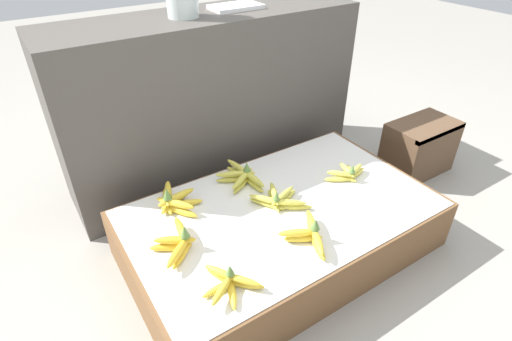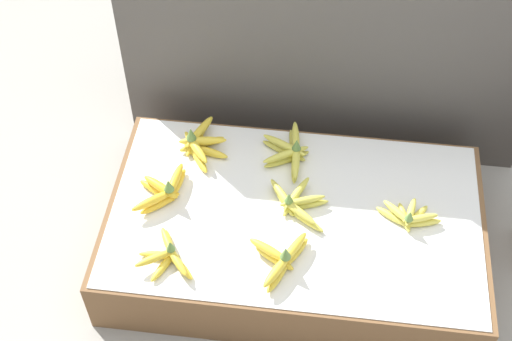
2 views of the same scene
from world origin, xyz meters
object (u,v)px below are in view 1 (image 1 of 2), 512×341
Objects in this scene: banana_bunch_front_left at (229,282)px; banana_bunch_front_midleft at (310,234)px; banana_bunch_middle_midleft at (278,200)px; foam_tray_white at (236,7)px; banana_bunch_middle_midright at (348,173)px; wooden_crate at (419,147)px; banana_bunch_back_left at (174,201)px; banana_bunch_back_midleft at (243,176)px; banana_bunch_middle_left at (179,242)px.

banana_bunch_front_midleft reaches higher than banana_bunch_front_left.
foam_tray_white is at bearing 72.00° from banana_bunch_middle_midleft.
banana_bunch_middle_midleft is at bearing 178.26° from banana_bunch_middle_midright.
foam_tray_white is (-0.75, 0.59, 0.68)m from wooden_crate.
banana_bunch_front_midleft is at bearing -53.05° from banana_bunch_back_left.
banana_bunch_middle_midright is (0.73, 0.24, -0.00)m from banana_bunch_front_left.
banana_bunch_front_midleft reaches higher than banana_bunch_back_midleft.
banana_bunch_middle_left is (-1.39, -0.08, 0.11)m from wooden_crate.
foam_tray_white is (0.25, 0.45, 0.58)m from banana_bunch_back_midleft.
banana_bunch_front_midleft reaches higher than wooden_crate.
banana_bunch_back_left is at bearing 126.95° from banana_bunch_front_midleft.
banana_bunch_middle_midright is 0.87× the size of banana_bunch_back_left.
banana_bunch_back_left is 0.95× the size of banana_bunch_back_midleft.
wooden_crate is 1.40m from banana_bunch_middle_left.
foam_tray_white reaches higher than banana_bunch_front_left.
foam_tray_white reaches higher than banana_bunch_back_midleft.
banana_bunch_back_left is at bearing 70.45° from banana_bunch_middle_left.
banana_bunch_back_left is at bearing 148.92° from banana_bunch_middle_midleft.
banana_bunch_front_left is 0.88× the size of banana_bunch_middle_left.
banana_bunch_middle_midright is 0.45m from banana_bunch_back_midleft.
banana_bunch_back_left is (-0.71, 0.22, 0.01)m from banana_bunch_middle_midright.
banana_bunch_back_midleft is (0.33, 0.46, 0.00)m from banana_bunch_front_left.
wooden_crate is 0.97m from banana_bunch_middle_midleft.
foam_tray_white is at bearing 74.94° from banana_bunch_front_midleft.
banana_bunch_front_midleft is 0.89× the size of banana_bunch_back_left.
banana_bunch_middle_midleft is at bearing 84.06° from banana_bunch_front_midleft.
wooden_crate is 1.37m from banana_bunch_front_left.
banana_bunch_front_midleft is 0.84× the size of banana_bunch_back_midleft.
banana_bunch_middle_midright is (0.79, -0.00, -0.01)m from banana_bunch_middle_left.
foam_tray_white is (0.58, 0.91, 0.58)m from banana_bunch_front_left.
banana_bunch_middle_midleft is (0.43, 0.01, -0.01)m from banana_bunch_middle_left.
banana_bunch_front_midleft is 0.22m from banana_bunch_middle_midleft.
banana_bunch_middle_midright is at bearing 28.86° from banana_bunch_front_midleft.
banana_bunch_back_left is at bearing -179.75° from banana_bunch_back_midleft.
wooden_crate is at bearing 3.10° from banana_bunch_middle_left.
banana_bunch_front_left and banana_bunch_middle_midleft have the same top height.
wooden_crate is 1.59× the size of foam_tray_white.
banana_bunch_middle_midleft is at bearing -80.44° from banana_bunch_back_midleft.
wooden_crate is 1.39× the size of banana_bunch_back_midleft.
banana_bunch_middle_midleft is at bearing 34.28° from banana_bunch_front_left.
banana_bunch_front_left is 0.76× the size of banana_bunch_back_midleft.
banana_bunch_back_left reaches higher than banana_bunch_middle_left.
foam_tray_white is (0.56, 0.45, 0.58)m from banana_bunch_back_left.
banana_bunch_middle_left reaches higher than banana_bunch_back_midleft.
wooden_crate is 1.61× the size of banana_bunch_middle_left.
banana_bunch_middle_midright is at bearing 18.16° from banana_bunch_front_left.
banana_bunch_middle_midright reaches higher than wooden_crate.
banana_bunch_middle_left is 0.23m from banana_bunch_back_left.
foam_tray_white reaches higher than banana_bunch_middle_midright.
banana_bunch_front_left is 0.57m from banana_bunch_back_midleft.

